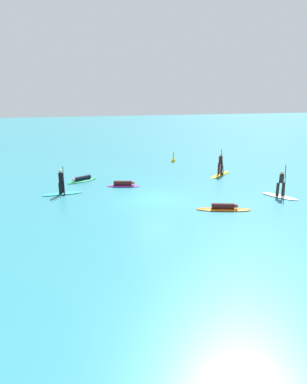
# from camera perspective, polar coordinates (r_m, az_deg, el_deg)

# --- Properties ---
(ground_plane) EXTENTS (120.00, 120.00, 0.00)m
(ground_plane) POSITION_cam_1_polar(r_m,az_deg,el_deg) (23.79, 0.00, -1.15)
(ground_plane) COLOR teal
(ground_plane) RESTS_ON ground
(surfer_on_purple_board) EXTENTS (2.50, 1.11, 0.43)m
(surfer_on_purple_board) POSITION_cam_1_polar(r_m,az_deg,el_deg) (26.73, -4.77, 1.24)
(surfer_on_purple_board) COLOR purple
(surfer_on_purple_board) RESTS_ON ground_plane
(surfer_on_yellow_board) EXTENTS (2.69, 2.51, 2.25)m
(surfer_on_yellow_board) POSITION_cam_1_polar(r_m,az_deg,el_deg) (30.27, 10.53, 3.55)
(surfer_on_yellow_board) COLOR yellow
(surfer_on_yellow_board) RESTS_ON ground_plane
(surfer_on_white_board) EXTENTS (2.06, 2.42, 2.25)m
(surfer_on_white_board) POSITION_cam_1_polar(r_m,az_deg,el_deg) (25.62, 19.48, 0.25)
(surfer_on_white_board) COLOR white
(surfer_on_white_board) RESTS_ON ground_plane
(surfer_on_orange_board) EXTENTS (3.36, 1.45, 0.43)m
(surfer_on_orange_board) POSITION_cam_1_polar(r_m,az_deg,el_deg) (22.19, 11.10, -2.48)
(surfer_on_orange_board) COLOR orange
(surfer_on_orange_board) RESTS_ON ground_plane
(surfer_on_green_board) EXTENTS (2.62, 2.06, 0.40)m
(surfer_on_green_board) POSITION_cam_1_polar(r_m,az_deg,el_deg) (28.62, -11.28, 1.97)
(surfer_on_green_board) COLOR #23B266
(surfer_on_green_board) RESTS_ON ground_plane
(surfer_on_teal_board) EXTENTS (2.74, 0.97, 2.06)m
(surfer_on_teal_board) POSITION_cam_1_polar(r_m,az_deg,el_deg) (25.48, -14.36, 0.68)
(surfer_on_teal_board) COLOR #33C6CC
(surfer_on_teal_board) RESTS_ON ground_plane
(marker_buoy) EXTENTS (0.38, 0.38, 1.08)m
(marker_buoy) POSITION_cam_1_polar(r_m,az_deg,el_deg) (35.06, 3.19, 5.11)
(marker_buoy) COLOR yellow
(marker_buoy) RESTS_ON ground_plane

